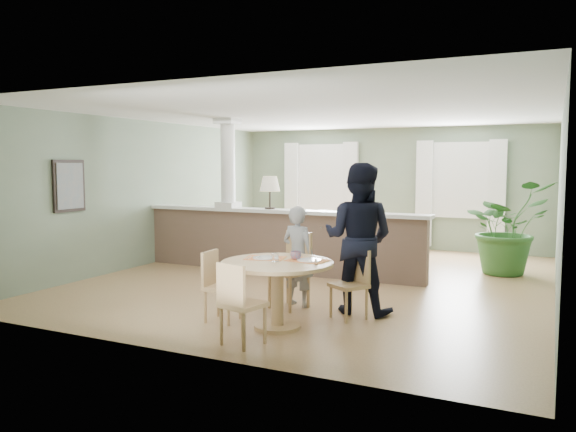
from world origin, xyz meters
The scene contains 12 objects.
ground centered at (0.00, 0.00, 0.00)m, with size 8.00×8.00×0.00m, color tan.
room_shell centered at (-0.03, 0.63, 1.81)m, with size 7.02×8.02×2.71m.
pony_wall centered at (-0.99, 0.20, 0.71)m, with size 5.32×0.38×2.70m.
sofa centered at (-0.72, 1.84, 0.46)m, with size 3.13×1.22×0.91m, color brown.
houseplant centered at (2.70, 1.80, 0.81)m, with size 1.45×1.26×1.61m, color #2C5D25.
dining_table centered at (0.60, -2.79, 0.62)m, with size 1.29×1.29×0.88m.
chair_far_boy centered at (0.34, -1.84, 0.55)m, with size 0.56×0.56×0.99m.
chair_far_man centered at (1.24, -2.01, 0.47)m, with size 0.53×0.53×0.85m.
chair_near centered at (0.52, -3.55, 0.49)m, with size 0.48×0.48×0.88m.
chair_side centered at (-0.20, -2.82, 0.47)m, with size 0.40×0.40×0.85m.
child_person centered at (0.38, -1.75, 0.67)m, with size 0.49×0.32×1.34m, color gray.
man_person centered at (1.21, -1.73, 0.95)m, with size 0.93×0.72×1.91m, color black.
Camera 1 is at (3.43, -8.48, 1.89)m, focal length 35.00 mm.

